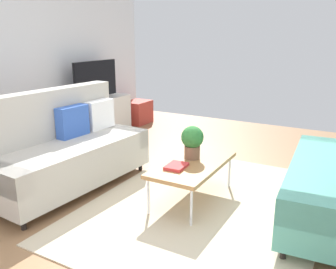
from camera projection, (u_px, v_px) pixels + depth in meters
The scene contains 12 objects.
ground_plane at pixel (181, 204), 3.70m from camera, with size 7.68×7.68×0.00m, color #936B47.
area_rug at pixel (207, 205), 3.66m from camera, with size 2.90×2.20×0.01m, color beige.
couch_beige at pixel (65, 149), 4.03m from camera, with size 1.95×0.95×1.10m.
coffee_table at pixel (193, 165), 3.69m from camera, with size 1.10×0.56×0.42m.
tv_console at pixel (97, 118), 6.12m from camera, with size 1.40×0.44×0.64m, color silver.
tv at pixel (96, 81), 5.94m from camera, with size 1.00×0.20×0.64m.
storage_trunk at pixel (138, 112), 7.02m from camera, with size 0.52×0.40×0.44m, color #B2382D.
potted_plant at pixel (192, 140), 3.77m from camera, with size 0.24×0.24×0.35m.
table_book_0 at pixel (176, 166), 3.54m from camera, with size 0.24×0.18×0.03m, color red.
vase_0 at pixel (69, 101), 5.55m from camera, with size 0.13×0.13×0.12m, color #B24C4C.
bottle_0 at pixel (81, 97), 5.66m from camera, with size 0.05×0.05×0.20m, color #3F8C4C.
bottle_1 at pixel (86, 96), 5.75m from camera, with size 0.04×0.04×0.20m, color #3359B2.
Camera 1 is at (-3.00, -1.53, 1.70)m, focal length 38.12 mm.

